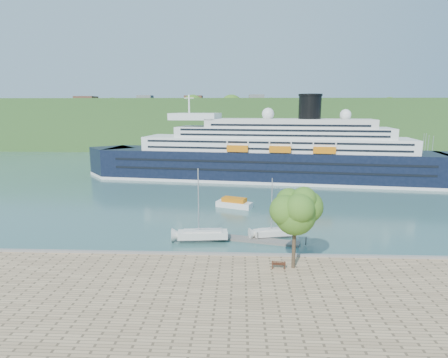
% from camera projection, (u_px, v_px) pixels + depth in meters
% --- Properties ---
extents(ground, '(400.00, 400.00, 0.00)m').
position_uv_depth(ground, '(221.00, 262.00, 48.69)').
color(ground, '#2F5453').
rests_on(ground, ground).
extents(far_hillside, '(400.00, 50.00, 24.00)m').
position_uv_depth(far_hillside, '(236.00, 123.00, 188.76)').
color(far_hillside, '#2E5522').
rests_on(far_hillside, ground).
extents(quay_coping, '(220.00, 0.50, 0.30)m').
position_uv_depth(quay_coping, '(221.00, 254.00, 48.28)').
color(quay_coping, slate).
rests_on(quay_coping, promenade).
extents(cruise_ship, '(105.28, 28.70, 23.40)m').
position_uv_depth(cruise_ship, '(267.00, 138.00, 101.94)').
color(cruise_ship, black).
rests_on(cruise_ship, ground).
extents(park_bench, '(1.74, 0.80, 1.09)m').
position_uv_depth(park_bench, '(278.00, 264.00, 44.17)').
color(park_bench, '#4A2415').
rests_on(park_bench, promenade).
extents(promenade_tree, '(6.43, 6.43, 10.65)m').
position_uv_depth(promenade_tree, '(295.00, 225.00, 43.52)').
color(promenade_tree, '#3C6C1C').
rests_on(promenade_tree, promenade).
extents(floating_pontoon, '(15.97, 5.63, 0.35)m').
position_uv_depth(floating_pontoon, '(246.00, 239.00, 56.54)').
color(floating_pontoon, gray).
rests_on(floating_pontoon, ground).
extents(sailboat_white_near, '(8.37, 3.00, 10.58)m').
position_uv_depth(sailboat_white_near, '(202.00, 207.00, 55.05)').
color(sailboat_white_near, silver).
rests_on(sailboat_white_near, ground).
extents(sailboat_white_far, '(7.18, 3.48, 8.94)m').
position_uv_depth(sailboat_white_far, '(275.00, 210.00, 56.70)').
color(sailboat_white_far, silver).
rests_on(sailboat_white_far, ground).
extents(tender_launch, '(7.62, 4.93, 1.99)m').
position_uv_depth(tender_launch, '(234.00, 203.00, 75.10)').
color(tender_launch, orange).
rests_on(tender_launch, ground).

